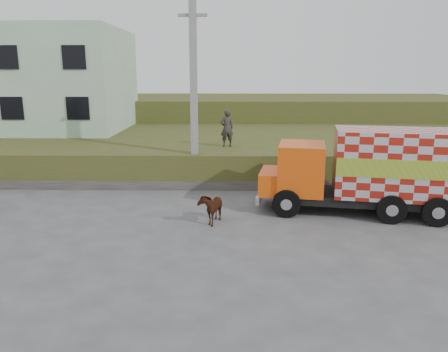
{
  "coord_description": "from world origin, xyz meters",
  "views": [
    {
      "loc": [
        0.56,
        -14.08,
        4.93
      ],
      "look_at": [
        0.33,
        1.21,
        1.3
      ],
      "focal_mm": 35.0,
      "sensor_mm": 36.0,
      "label": 1
    }
  ],
  "objects_px": {
    "utility_pole": "(194,93)",
    "pedestrian": "(227,128)",
    "cow": "(211,207)",
    "cargo_truck": "(367,170)"
  },
  "relations": [
    {
      "from": "cargo_truck",
      "to": "pedestrian",
      "type": "distance_m",
      "value": 7.45
    },
    {
      "from": "utility_pole",
      "to": "cow",
      "type": "xyz_separation_m",
      "value": [
        0.92,
        -4.69,
        -3.54
      ]
    },
    {
      "from": "cargo_truck",
      "to": "utility_pole",
      "type": "bearing_deg",
      "value": 161.04
    },
    {
      "from": "utility_pole",
      "to": "cargo_truck",
      "type": "height_order",
      "value": "utility_pole"
    },
    {
      "from": "cargo_truck",
      "to": "pedestrian",
      "type": "bearing_deg",
      "value": 142.79
    },
    {
      "from": "cow",
      "to": "pedestrian",
      "type": "distance_m",
      "value": 6.84
    },
    {
      "from": "utility_pole",
      "to": "cargo_truck",
      "type": "xyz_separation_m",
      "value": [
        6.4,
        -3.56,
        -2.52
      ]
    },
    {
      "from": "cow",
      "to": "utility_pole",
      "type": "bearing_deg",
      "value": 117.03
    },
    {
      "from": "utility_pole",
      "to": "pedestrian",
      "type": "height_order",
      "value": "utility_pole"
    },
    {
      "from": "utility_pole",
      "to": "pedestrian",
      "type": "relative_size",
      "value": 4.59
    }
  ]
}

